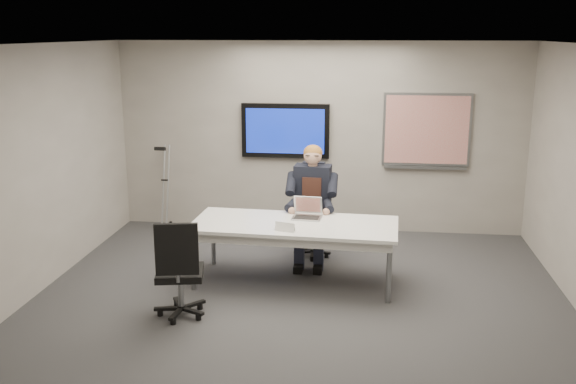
# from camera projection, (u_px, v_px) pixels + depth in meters

# --- Properties ---
(floor) EXTENTS (6.00, 6.00, 0.02)m
(floor) POSITION_uv_depth(u_px,v_px,m) (297.00, 310.00, 6.93)
(floor) COLOR #333335
(floor) RESTS_ON ground
(ceiling) EXTENTS (6.00, 6.00, 0.02)m
(ceiling) POSITION_uv_depth(u_px,v_px,m) (298.00, 45.00, 6.24)
(ceiling) COLOR white
(ceiling) RESTS_ON wall_back
(wall_back) EXTENTS (6.00, 0.02, 2.80)m
(wall_back) POSITION_uv_depth(u_px,v_px,m) (319.00, 138.00, 9.47)
(wall_back) COLOR gray
(wall_back) RESTS_ON ground
(wall_front) EXTENTS (6.00, 0.02, 2.80)m
(wall_front) POSITION_uv_depth(u_px,v_px,m) (240.00, 304.00, 3.70)
(wall_front) COLOR gray
(wall_front) RESTS_ON ground
(wall_left) EXTENTS (0.02, 6.00, 2.80)m
(wall_left) POSITION_uv_depth(u_px,v_px,m) (22.00, 176.00, 6.94)
(wall_left) COLOR gray
(wall_left) RESTS_ON ground
(conference_table) EXTENTS (2.45, 1.11, 0.74)m
(conference_table) POSITION_uv_depth(u_px,v_px,m) (294.00, 230.00, 7.55)
(conference_table) COLOR white
(conference_table) RESTS_ON ground
(tv_display) EXTENTS (1.30, 0.09, 0.80)m
(tv_display) POSITION_uv_depth(u_px,v_px,m) (285.00, 131.00, 9.46)
(tv_display) COLOR black
(tv_display) RESTS_ON wall_back
(whiteboard) EXTENTS (1.25, 0.08, 1.10)m
(whiteboard) POSITION_uv_depth(u_px,v_px,m) (427.00, 131.00, 9.23)
(whiteboard) COLOR gray
(whiteboard) RESTS_ON wall_back
(office_chair_far) EXTENTS (0.54, 0.54, 0.95)m
(office_chair_far) POSITION_uv_depth(u_px,v_px,m) (313.00, 234.00, 8.56)
(office_chair_far) COLOR black
(office_chair_far) RESTS_ON ground
(office_chair_near) EXTENTS (0.61, 0.61, 1.08)m
(office_chair_near) POSITION_uv_depth(u_px,v_px,m) (180.00, 287.00, 6.68)
(office_chair_near) COLOR black
(office_chair_near) RESTS_ON ground
(seated_person) EXTENTS (0.48, 0.83, 1.52)m
(seated_person) POSITION_uv_depth(u_px,v_px,m) (311.00, 217.00, 8.23)
(seated_person) COLOR #212537
(seated_person) RESTS_ON office_chair_far
(crutch) EXTENTS (0.37, 0.78, 1.38)m
(crutch) POSITION_uv_depth(u_px,v_px,m) (166.00, 186.00, 9.68)
(crutch) COLOR #AAAEB2
(crutch) RESTS_ON ground
(laptop) EXTENTS (0.36, 0.34, 0.24)m
(laptop) POSITION_uv_depth(u_px,v_px,m) (307.00, 212.00, 7.75)
(laptop) COLOR #B3B3B6
(laptop) RESTS_ON conference_table
(name_tent) EXTENTS (0.25, 0.13, 0.10)m
(name_tent) POSITION_uv_depth(u_px,v_px,m) (285.00, 227.00, 7.22)
(name_tent) COLOR white
(name_tent) RESTS_ON conference_table
(pen) EXTENTS (0.05, 0.14, 0.01)m
(pen) POSITION_uv_depth(u_px,v_px,m) (286.00, 229.00, 7.26)
(pen) COLOR black
(pen) RESTS_ON conference_table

